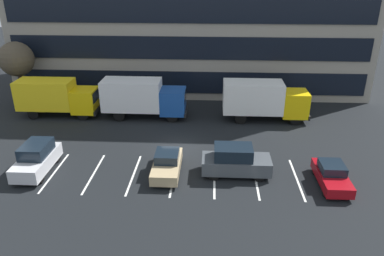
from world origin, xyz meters
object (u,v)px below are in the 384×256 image
object	(u,v)px
box_truck_yellow	(263,99)
suv_charcoal	(235,161)
box_truck_blue	(143,97)
bare_tree	(16,59)
sedan_maroon	(332,175)
sedan_tan	(167,164)
suv_silver	(37,158)
box_truck_yellow_all	(56,96)

from	to	relation	value
box_truck_yellow	suv_charcoal	distance (m)	10.62
box_truck_blue	bare_tree	bearing A→B (deg)	167.00
sedan_maroon	sedan_tan	world-z (taller)	sedan_tan
box_truck_blue	suv_silver	xyz separation A→B (m)	(-5.66, -10.44, -1.06)
box_truck_yellow	sedan_maroon	size ratio (longest dim) A/B	1.90
box_truck_yellow	box_truck_yellow_all	xyz separation A→B (m)	(-19.45, 0.02, -0.08)
box_truck_yellow	sedan_maroon	world-z (taller)	box_truck_yellow
suv_charcoal	box_truck_yellow	bearing A→B (deg)	73.23
sedan_maroon	box_truck_yellow	bearing A→B (deg)	106.09
sedan_maroon	sedan_tan	size ratio (longest dim) A/B	0.95
suv_silver	suv_charcoal	distance (m)	13.81
suv_charcoal	sedan_tan	distance (m)	4.71
box_truck_yellow	box_truck_blue	size ratio (longest dim) A/B	1.00
suv_silver	bare_tree	xyz separation A→B (m)	(-7.41, 13.45, 3.72)
box_truck_yellow_all	suv_silver	size ratio (longest dim) A/B	1.67
box_truck_yellow_all	sedan_maroon	distance (m)	25.28
sedan_tan	box_truck_yellow_all	bearing A→B (deg)	138.74
suv_charcoal	sedan_maroon	bearing A→B (deg)	-9.05
box_truck_yellow_all	suv_silver	world-z (taller)	box_truck_yellow_all
suv_silver	suv_charcoal	world-z (taller)	suv_charcoal
box_truck_blue	box_truck_yellow_all	bearing A→B (deg)	-179.99
suv_charcoal	bare_tree	distance (m)	25.24
sedan_tan	bare_tree	bearing A→B (deg)	141.19
suv_charcoal	sedan_tan	xyz separation A→B (m)	(-4.70, -0.11, -0.29)
suv_silver	sedan_maroon	xyz separation A→B (m)	(20.06, -0.71, -0.29)
box_truck_yellow_all	sedan_maroon	size ratio (longest dim) A/B	1.83
box_truck_blue	suv_silver	distance (m)	11.92
box_truck_yellow	sedan_tan	distance (m)	12.91
box_truck_blue	sedan_maroon	xyz separation A→B (m)	(14.40, -11.15, -1.35)
box_truck_yellow	bare_tree	bearing A→B (deg)	172.85
box_truck_yellow_all	sedan_tan	world-z (taller)	box_truck_yellow_all
box_truck_yellow	box_truck_blue	bearing A→B (deg)	179.87
suv_silver	sedan_tan	xyz separation A→B (m)	(9.11, 0.17, -0.25)
box_truck_yellow	sedan_tan	world-z (taller)	box_truck_yellow
suv_charcoal	bare_tree	bearing A→B (deg)	148.17
sedan_tan	bare_tree	distance (m)	21.56
sedan_tan	suv_silver	bearing A→B (deg)	-178.92
box_truck_yellow_all	suv_charcoal	xyz separation A→B (m)	(16.40, -10.15, -0.94)
sedan_maroon	sedan_tan	xyz separation A→B (m)	(-10.96, 0.88, 0.04)
box_truck_yellow	suv_silver	distance (m)	19.84
box_truck_yellow_all	suv_charcoal	size ratio (longest dim) A/B	1.60
bare_tree	box_truck_blue	bearing A→B (deg)	-13.00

